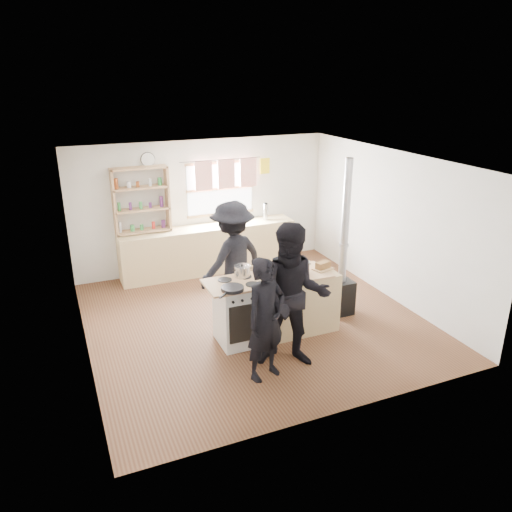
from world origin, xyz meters
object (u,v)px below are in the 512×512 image
at_px(stockpot_stove, 242,271).
at_px(stockpot_counter, 301,267).
at_px(flue_heater, 342,276).
at_px(person_near_left, 266,320).
at_px(thermos, 266,212).
at_px(cooking_island, 277,305).
at_px(roast_tray, 272,276).
at_px(skillet_greens, 232,288).
at_px(person_near_right, 293,297).
at_px(bread_board, 323,266).
at_px(person_far, 233,259).

distance_m(stockpot_stove, stockpot_counter, 0.86).
distance_m(flue_heater, person_near_left, 2.18).
height_order(stockpot_stove, stockpot_counter, stockpot_counter).
bearing_deg(thermos, cooking_island, -110.80).
height_order(roast_tray, stockpot_counter, stockpot_counter).
height_order(thermos, cooking_island, thermos).
bearing_deg(stockpot_stove, roast_tray, -30.49).
xyz_separation_m(skillet_greens, flue_heater, (2.00, 0.44, -0.32)).
height_order(flue_heater, person_near_right, flue_heater).
height_order(bread_board, flue_heater, flue_heater).
height_order(roast_tray, person_near_right, person_near_right).
bearing_deg(cooking_island, roast_tray, -158.96).
relative_size(skillet_greens, stockpot_counter, 1.66).
height_order(roast_tray, stockpot_stove, stockpot_stove).
xyz_separation_m(cooking_island, person_near_left, (-0.60, -0.94, 0.34)).
bearing_deg(flue_heater, skillet_greens, -167.71).
bearing_deg(flue_heater, bread_board, -153.12).
relative_size(skillet_greens, flue_heater, 0.17).
xyz_separation_m(cooking_island, bread_board, (0.72, -0.04, 0.51)).
bearing_deg(stockpot_stove, stockpot_counter, -13.65).
relative_size(stockpot_counter, person_far, 0.14).
distance_m(thermos, flue_heater, 2.59).
relative_size(cooking_island, person_near_left, 1.23).
bearing_deg(bread_board, stockpot_stove, 169.75).
bearing_deg(flue_heater, stockpot_stove, -178.44).
height_order(cooking_island, roast_tray, roast_tray).
xyz_separation_m(thermos, bread_board, (-0.33, -2.81, -0.08)).
xyz_separation_m(thermos, stockpot_stove, (-1.52, -2.59, -0.05)).
bearing_deg(stockpot_counter, skillet_greens, -170.51).
bearing_deg(person_near_right, cooking_island, 102.21).
bearing_deg(cooking_island, flue_heater, 10.16).
bearing_deg(person_far, bread_board, 116.15).
height_order(skillet_greens, flue_heater, flue_heater).
bearing_deg(bread_board, flue_heater, 26.88).
xyz_separation_m(bread_board, person_far, (-1.06, 0.96, -0.06)).
relative_size(roast_tray, person_near_left, 0.24).
height_order(cooking_island, stockpot_counter, stockpot_counter).
distance_m(stockpot_stove, flue_heater, 1.75).
xyz_separation_m(cooking_island, roast_tray, (-0.10, -0.04, 0.50)).
height_order(person_near_right, person_far, person_near_right).
xyz_separation_m(skillet_greens, person_near_left, (0.17, -0.72, -0.15)).
xyz_separation_m(thermos, skillet_greens, (-1.82, -2.98, -0.10)).
xyz_separation_m(thermos, roast_tray, (-1.16, -2.81, -0.10)).
xyz_separation_m(stockpot_counter, person_near_left, (-0.96, -0.91, -0.21)).
distance_m(stockpot_stove, person_near_right, 1.04).
bearing_deg(skillet_greens, stockpot_counter, 9.49).
distance_m(person_near_left, person_near_right, 0.49).
height_order(thermos, person_near_left, person_near_left).
bearing_deg(person_near_left, stockpot_stove, 66.17).
bearing_deg(person_near_left, thermos, 48.74).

